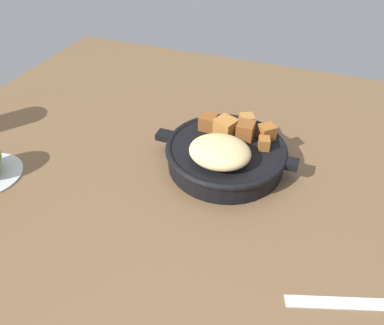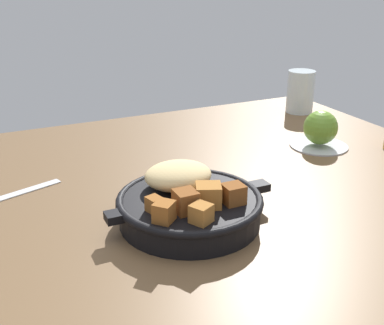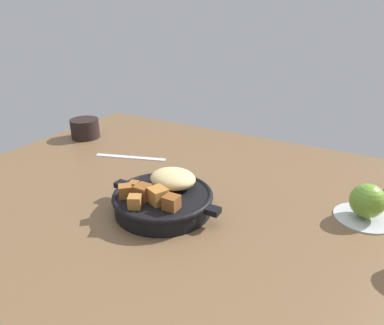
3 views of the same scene
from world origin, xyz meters
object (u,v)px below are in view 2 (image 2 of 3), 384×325
at_px(water_glass_tall, 300,92).
at_px(butter_knife, 1,198).
at_px(red_apple, 321,127).
at_px(cast_iron_skillet, 191,202).

bearing_deg(water_glass_tall, butter_knife, -164.25).
distance_m(red_apple, butter_knife, 0.62).
bearing_deg(red_apple, butter_knife, 178.25).
height_order(cast_iron_skillet, red_apple, same).
bearing_deg(water_glass_tall, red_apple, -117.59).
bearing_deg(butter_knife, cast_iron_skillet, -56.19).
distance_m(cast_iron_skillet, water_glass_tall, 0.63).
relative_size(butter_knife, water_glass_tall, 1.96).
relative_size(red_apple, butter_knife, 0.34).
xyz_separation_m(cast_iron_skillet, water_glass_tall, (0.49, 0.40, 0.02)).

